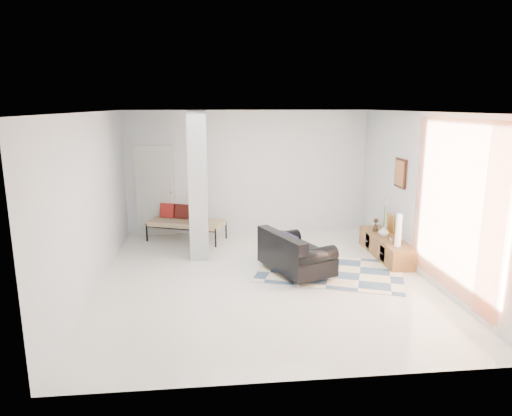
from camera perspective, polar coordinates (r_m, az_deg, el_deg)
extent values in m
plane|color=white|center=(7.92, 0.93, -8.78)|extent=(6.00, 6.00, 0.00)
plane|color=white|center=(7.37, 1.01, 11.92)|extent=(6.00, 6.00, 0.00)
plane|color=silver|center=(10.46, -1.04, 4.47)|extent=(6.00, 0.00, 6.00)
plane|color=silver|center=(4.66, 5.51, -6.19)|extent=(6.00, 0.00, 6.00)
plane|color=silver|center=(7.69, -19.81, 0.69)|extent=(0.00, 6.00, 6.00)
plane|color=silver|center=(8.31, 20.14, 1.52)|extent=(0.00, 6.00, 6.00)
cube|color=#AEB3B5|center=(9.04, -7.22, 3.06)|extent=(0.35, 1.20, 2.80)
cube|color=white|center=(10.51, -12.50, 2.11)|extent=(0.85, 0.06, 2.04)
plane|color=#FF7943|center=(7.27, 23.53, 0.12)|extent=(0.00, 2.55, 2.55)
cube|color=#37190F|center=(9.07, 17.62, 4.18)|extent=(0.04, 0.45, 0.55)
cube|color=brown|center=(9.30, 15.89, -4.67)|extent=(0.45, 1.81, 0.40)
cube|color=#37190F|center=(8.87, 15.55, -5.50)|extent=(0.02, 0.24, 0.28)
cube|color=#37190F|center=(9.59, 13.81, -4.03)|extent=(0.02, 0.24, 0.28)
cube|color=gold|center=(9.49, 16.49, -1.86)|extent=(0.09, 0.32, 0.40)
cube|color=silver|center=(8.84, 16.35, -3.86)|extent=(0.04, 0.10, 0.12)
cylinder|color=silver|center=(7.57, 5.37, -9.49)|extent=(0.05, 0.05, 0.10)
cylinder|color=silver|center=(8.46, 1.16, -7.00)|extent=(0.05, 0.05, 0.10)
cylinder|color=silver|center=(7.90, 9.13, -8.61)|extent=(0.05, 0.05, 0.10)
cylinder|color=silver|center=(8.76, 4.69, -6.33)|extent=(0.05, 0.05, 0.10)
cube|color=black|center=(8.09, 5.03, -6.47)|extent=(1.27, 1.56, 0.30)
cube|color=black|center=(7.83, 3.19, -4.55)|extent=(0.70, 1.33, 0.36)
cylinder|color=black|center=(7.58, 7.39, -6.03)|extent=(0.82, 0.55, 0.28)
cylinder|color=black|center=(8.47, 2.99, -3.92)|extent=(0.82, 0.55, 0.28)
cube|color=black|center=(7.89, 3.94, -4.29)|extent=(0.32, 0.51, 0.31)
cylinder|color=black|center=(10.22, -13.50, -2.97)|extent=(0.04, 0.04, 0.40)
cylinder|color=black|center=(9.56, -5.08, -3.76)|extent=(0.04, 0.04, 0.40)
cylinder|color=black|center=(10.77, -11.81, -2.08)|extent=(0.04, 0.04, 0.40)
cylinder|color=black|center=(10.15, -3.76, -2.75)|extent=(0.04, 0.04, 0.40)
cube|color=beige|center=(10.10, -8.68, -1.89)|extent=(1.75, 1.23, 0.12)
cube|color=maroon|center=(10.40, -10.99, -0.31)|extent=(0.38, 0.28, 0.33)
cube|color=#581A16|center=(10.24, -9.10, -0.44)|extent=(0.38, 0.28, 0.33)
cube|color=maroon|center=(10.09, -7.15, -0.57)|extent=(0.38, 0.28, 0.33)
cube|color=beige|center=(8.33, 9.25, -7.80)|extent=(2.92, 2.43, 0.01)
cylinder|color=white|center=(8.64, 17.40, -2.65)|extent=(0.11, 0.11, 0.60)
imported|color=silver|center=(9.23, 15.65, -2.82)|extent=(0.23, 0.23, 0.21)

